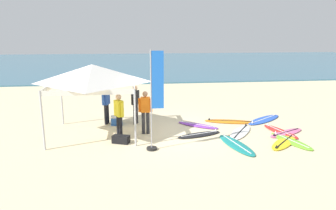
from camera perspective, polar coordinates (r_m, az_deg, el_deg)
ground_plane at (r=12.64m, az=-0.20°, el=-4.87°), size 80.00×80.00×0.00m
sea at (r=42.23m, az=-5.14°, el=7.80°), size 80.00×36.00×0.10m
canopy_tent at (r=12.15m, az=-13.71°, el=5.58°), size 3.21×3.21×2.75m
surfboard_black at (r=12.20m, az=5.81°, el=-5.42°), size 1.93×1.06×0.19m
surfboard_white at (r=12.77m, az=13.18°, el=-4.86°), size 1.70×2.10×0.19m
surfboard_yellow at (r=12.07m, az=20.57°, el=-6.43°), size 1.83×1.82×0.19m
surfboard_red at (r=13.33m, az=19.91°, el=-4.56°), size 0.94×2.01×0.19m
surfboard_blue at (r=14.86m, az=17.21°, el=-2.57°), size 2.30×1.93×0.19m
surfboard_teal at (r=11.35m, az=12.41°, el=-7.13°), size 1.01×2.35×0.19m
surfboard_orange at (r=14.18m, az=11.25°, el=-2.97°), size 2.32×1.18×0.19m
surfboard_purple at (r=13.41m, az=5.46°, el=-3.71°), size 1.80×1.59×0.19m
surfboard_lime at (r=12.30m, az=21.63°, el=-6.16°), size 1.04×2.11×0.19m
surfboard_pink at (r=13.21m, az=20.89°, el=-4.79°), size 1.92×1.36×0.19m
person_black at (r=13.52m, az=-6.01°, el=0.59°), size 0.36×0.50×1.71m
person_yellow at (r=11.67m, az=-9.00°, el=-1.51°), size 0.37×0.48×1.71m
person_blue at (r=13.70m, az=-11.31°, el=0.57°), size 0.34×0.52×1.71m
person_orange at (r=12.13m, az=-4.18°, el=-0.82°), size 0.55×0.27×1.71m
banner_flag at (r=10.29m, az=-2.47°, el=0.03°), size 0.60×0.36×3.40m
gear_bag_near_tent at (r=11.44m, az=-8.65°, el=-6.24°), size 0.68×0.53×0.28m
cooler_box at (r=13.65m, az=-9.40°, el=-2.82°), size 0.50×0.36×0.39m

